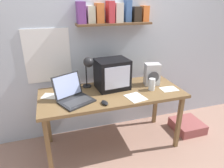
{
  "coord_description": "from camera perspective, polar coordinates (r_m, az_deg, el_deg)",
  "views": [
    {
      "loc": [
        -0.62,
        -1.99,
        1.73
      ],
      "look_at": [
        0.0,
        0.0,
        0.84
      ],
      "focal_mm": 32.0,
      "sensor_mm": 36.0,
      "label": 1
    }
  ],
  "objects": [
    {
      "name": "space_heater",
      "position": [
        2.52,
        11.36,
        2.75
      ],
      "size": [
        0.2,
        0.16,
        0.27
      ],
      "rotation": [
        0.0,
        0.0,
        -0.2
      ],
      "color": "silver",
      "rests_on": "corner_desk"
    },
    {
      "name": "floor_cushion",
      "position": [
        3.1,
        20.7,
        -11.06
      ],
      "size": [
        0.39,
        0.39,
        0.13
      ],
      "color": "#9D4E4E",
      "rests_on": "ground_plane"
    },
    {
      "name": "back_wall",
      "position": [
        2.56,
        -3.12,
        13.48
      ],
      "size": [
        5.6,
        0.24,
        2.6
      ],
      "color": "silver",
      "rests_on": "ground_plane"
    },
    {
      "name": "juice_glass",
      "position": [
        2.38,
        11.31,
        -0.25
      ],
      "size": [
        0.07,
        0.07,
        0.14
      ],
      "color": "white",
      "rests_on": "corner_desk"
    },
    {
      "name": "loose_paper_near_monitor",
      "position": [
        2.3,
        -16.26,
        -3.35
      ],
      "size": [
        0.29,
        0.23,
        0.0
      ],
      "rotation": [
        0.0,
        0.0,
        -0.4
      ],
      "color": "white",
      "rests_on": "corner_desk"
    },
    {
      "name": "printed_handout",
      "position": [
        2.47,
        15.97,
        -1.4
      ],
      "size": [
        0.2,
        0.15,
        0.0
      ],
      "rotation": [
        0.0,
        0.0,
        -0.04
      ],
      "color": "white",
      "rests_on": "corner_desk"
    },
    {
      "name": "ground_plane",
      "position": [
        2.71,
        -0.0,
        -16.63
      ],
      "size": [
        12.0,
        12.0,
        0.0
      ],
      "primitive_type": "plane",
      "color": "#A27B6A"
    },
    {
      "name": "laptop",
      "position": [
        2.14,
        -11.19,
        -2.94
      ],
      "size": [
        0.43,
        0.43,
        0.26
      ],
      "rotation": [
        0.0,
        0.0,
        0.46
      ],
      "color": "#232326",
      "rests_on": "corner_desk"
    },
    {
      "name": "corner_desk",
      "position": [
        2.33,
        -0.0,
        -3.71
      ],
      "size": [
        1.64,
        0.7,
        0.74
      ],
      "color": "brown",
      "rests_on": "ground_plane"
    },
    {
      "name": "computer_mouse",
      "position": [
        2.04,
        -2.11,
        -5.36
      ],
      "size": [
        0.08,
        0.11,
        0.03
      ],
      "rotation": [
        0.0,
        0.0,
        0.17
      ],
      "color": "black",
      "rests_on": "corner_desk"
    },
    {
      "name": "crt_monitor",
      "position": [
        2.34,
        0.08,
        2.83
      ],
      "size": [
        0.4,
        0.33,
        0.35
      ],
      "rotation": [
        0.0,
        0.0,
        0.1
      ],
      "color": "black",
      "rests_on": "corner_desk"
    },
    {
      "name": "loose_paper_near_laptop",
      "position": [
        2.19,
        6.77,
        -3.8
      ],
      "size": [
        0.22,
        0.25,
        0.0
      ],
      "rotation": [
        0.0,
        0.0,
        0.19
      ],
      "color": "silver",
      "rests_on": "corner_desk"
    },
    {
      "name": "desk_lamp",
      "position": [
        2.31,
        -6.82,
        5.44
      ],
      "size": [
        0.13,
        0.18,
        0.39
      ],
      "rotation": [
        0.0,
        0.0,
        0.3
      ],
      "color": "#232326",
      "rests_on": "corner_desk"
    }
  ]
}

